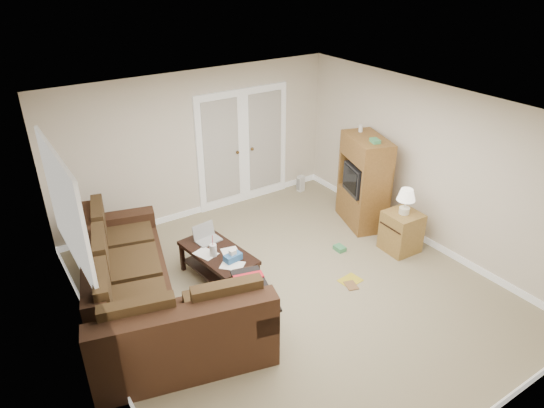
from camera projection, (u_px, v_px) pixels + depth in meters
floor at (292, 290)px, 6.65m from camera, size 5.50×5.50×0.00m
ceiling at (296, 113)px, 5.50m from camera, size 5.00×5.50×0.02m
wall_left at (92, 275)px, 4.86m from camera, size 0.02×5.50×2.50m
wall_right at (429, 167)px, 7.30m from camera, size 0.02×5.50×2.50m
wall_back at (198, 145)px, 8.11m from camera, size 5.00×0.02×2.50m
wall_front at (486, 340)px, 4.04m from camera, size 5.00×0.02×2.50m
baseboards at (292, 287)px, 6.63m from camera, size 5.00×5.50×0.10m
french_doors at (243, 148)px, 8.60m from camera, size 1.80×0.05×2.13m
window_left at (66, 208)px, 5.48m from camera, size 0.05×1.92×1.42m
sectional_sofa at (149, 299)px, 5.92m from camera, size 2.18×3.41×0.93m
coffee_table at (218, 264)px, 6.76m from camera, size 0.74×1.24×0.80m
tv_armoire at (364, 181)px, 7.98m from camera, size 0.79×1.07×1.64m
side_cabinet at (402, 229)px, 7.39m from camera, size 0.51×0.51×1.04m
space_heater at (301, 184)px, 9.35m from camera, size 0.14×0.12×0.31m
floor_magazine at (350, 280)px, 6.84m from camera, size 0.33×0.27×0.01m
floor_greenbox at (340, 248)px, 7.53m from camera, size 0.14×0.18×0.07m
floor_book at (346, 286)px, 6.71m from camera, size 0.20×0.24×0.02m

